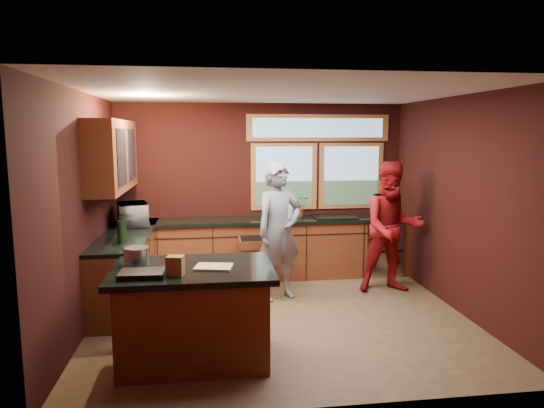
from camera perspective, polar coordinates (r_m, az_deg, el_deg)
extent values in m
plane|color=brown|center=(6.10, 1.06, -13.16)|extent=(4.50, 4.50, 0.00)
cube|color=black|center=(7.71, -1.16, 1.73)|extent=(4.50, 0.02, 2.70)
cube|color=black|center=(3.81, 5.67, -5.08)|extent=(4.50, 0.02, 2.70)
cube|color=black|center=(5.85, -21.27, -0.94)|extent=(0.02, 4.00, 2.70)
cube|color=black|center=(6.48, 21.18, -0.08)|extent=(0.02, 4.00, 2.70)
cube|color=silver|center=(5.70, 1.13, 13.02)|extent=(4.50, 4.00, 0.02)
cube|color=#7C96AC|center=(7.72, 1.43, 3.23)|extent=(1.06, 0.02, 1.06)
cube|color=#7C96AC|center=(7.97, 9.28, 3.28)|extent=(1.06, 0.02, 1.06)
cube|color=#A76230|center=(7.80, 5.50, 8.91)|extent=(2.30, 0.02, 0.42)
cube|color=#5F2816|center=(6.58, -18.29, 5.43)|extent=(0.36, 1.80, 0.90)
cube|color=#5F2816|center=(7.57, -0.88, -5.38)|extent=(4.50, 0.60, 0.88)
cube|color=black|center=(7.47, -0.88, -1.93)|extent=(4.50, 0.64, 0.05)
cube|color=#B7B7BC|center=(7.98, 12.49, -4.98)|extent=(0.60, 0.58, 0.85)
cube|color=black|center=(7.65, 7.36, -1.76)|extent=(0.66, 0.46, 0.05)
cube|color=#5F2816|center=(6.79, -16.71, -7.35)|extent=(0.60, 2.30, 0.88)
cube|color=black|center=(6.68, -16.79, -3.51)|extent=(0.64, 2.30, 0.05)
cube|color=#5F2816|center=(4.96, -9.15, -12.99)|extent=(1.40, 0.90, 0.88)
cube|color=black|center=(4.80, -9.28, -7.70)|extent=(1.55, 1.05, 0.06)
imported|color=slate|center=(6.52, 0.82, -3.28)|extent=(0.79, 0.68, 1.85)
imported|color=maroon|center=(7.01, 13.96, -2.69)|extent=(0.93, 0.75, 1.85)
imported|color=#999999|center=(7.17, -16.02, -1.17)|extent=(0.53, 0.66, 0.32)
imported|color=#999999|center=(7.58, 3.20, -0.33)|extent=(0.30, 0.26, 0.33)
cylinder|color=silver|center=(7.51, 2.08, -0.61)|extent=(0.12, 0.12, 0.28)
cube|color=tan|center=(4.74, -6.87, -7.36)|extent=(0.39, 0.32, 0.02)
cylinder|color=#B2B3B7|center=(4.97, -15.65, -5.94)|extent=(0.24, 0.24, 0.18)
cube|color=brown|center=(4.54, -11.31, -7.13)|extent=(0.17, 0.15, 0.18)
cube|color=black|center=(4.59, -15.06, -7.94)|extent=(0.41, 0.29, 0.05)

